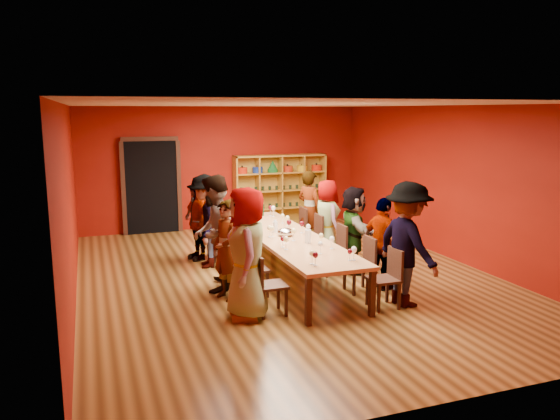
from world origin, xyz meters
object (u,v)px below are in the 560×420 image
object	(u,v)px
chair_person_right_2	(336,247)
chair_person_left_4	(214,233)
person_left_1	(226,250)
chair_person_right_1	(364,261)
chair_person_left_3	(221,240)
chair_person_right_4	(298,226)
person_right_0	(408,244)
person_right_1	(383,244)
person_left_2	(214,233)
spittoon_bowl	(285,232)
person_left_3	(206,221)
person_left_0	(247,253)
person_right_4	(309,210)
shelving_unit	(280,187)
chair_person_left_1	(249,266)
person_left_4	(197,221)
tasting_table	(287,238)
person_right_2	(354,230)
wine_bottle	(262,210)
chair_person_right_0	(388,275)
chair_person_left_0	(266,282)
chair_person_left_2	(240,258)
chair_person_right_3	(314,235)

from	to	relation	value
chair_person_right_2	chair_person_left_4	bearing A→B (deg)	135.30
person_left_1	chair_person_right_1	size ratio (longest dim) A/B	1.76
chair_person_left_3	chair_person_right_4	bearing A→B (deg)	18.84
chair_person_left_4	chair_person_right_2	size ratio (longest dim) A/B	1.00
person_right_0	person_right_1	bearing A→B (deg)	-9.62
person_left_2	person_right_1	size ratio (longest dim) A/B	1.24
chair_person_right_2	spittoon_bowl	xyz separation A→B (m)	(-0.94, 0.08, 0.32)
person_left_3	person_left_0	bearing A→B (deg)	8.92
chair_person_left_3	chair_person_right_4	distance (m)	1.92
person_right_1	person_right_4	world-z (taller)	person_right_4
person_left_1	chair_person_right_2	world-z (taller)	person_left_1
shelving_unit	chair_person_left_1	xyz separation A→B (m)	(-2.31, -5.05, -0.49)
person_left_4	person_right_1	bearing A→B (deg)	24.07
person_left_3	tasting_table	bearing A→B (deg)	54.99
person_right_0	person_right_2	bearing A→B (deg)	-7.87
person_left_1	wine_bottle	size ratio (longest dim) A/B	4.64
chair_person_left_4	spittoon_bowl	world-z (taller)	spittoon_bowl
person_left_0	chair_person_right_4	size ratio (longest dim) A/B	2.10
person_right_2	chair_person_right_4	size ratio (longest dim) A/B	1.77
person_left_2	shelving_unit	bearing A→B (deg)	170.90
person_left_1	chair_person_left_4	size ratio (longest dim) A/B	1.76
person_left_2	person_right_4	xyz separation A→B (m)	(2.50, 1.99, -0.11)
chair_person_left_1	person_right_4	size ratio (longest dim) A/B	0.53
person_right_1	chair_person_right_4	xyz separation A→B (m)	(-0.34, 2.88, -0.26)
tasting_table	person_right_2	size ratio (longest dim) A/B	2.86
tasting_table	person_left_2	world-z (taller)	person_left_2
person_right_2	tasting_table	bearing A→B (deg)	95.90
person_left_4	chair_person_right_0	size ratio (longest dim) A/B	1.71
chair_person_left_0	person_left_1	size ratio (longest dim) A/B	0.57
person_left_4	person_right_4	world-z (taller)	person_right_4
tasting_table	person_right_1	size ratio (longest dim) A/B	2.96
chair_person_right_1	person_right_4	distance (m)	2.91
chair_person_right_4	tasting_table	bearing A→B (deg)	-117.33
person_right_2	wine_bottle	bearing A→B (deg)	39.10
tasting_table	person_left_0	world-z (taller)	person_left_0
person_right_2	chair_person_right_4	xyz separation A→B (m)	(-0.34, 1.85, -0.29)
chair_person_left_3	person_right_0	distance (m)	3.73
chair_person_left_2	chair_person_right_0	world-z (taller)	same
chair_person_right_2	person_left_4	bearing A→B (deg)	140.14
chair_person_left_2	person_right_2	xyz separation A→B (m)	(2.16, 0.14, 0.29)
person_left_3	chair_person_left_1	bearing A→B (deg)	17.27
person_right_1	chair_person_right_3	distance (m)	2.11
chair_person_right_0	chair_person_right_1	world-z (taller)	same
chair_person_left_3	chair_person_right_4	size ratio (longest dim) A/B	1.00
chair_person_right_1	person_right_1	xyz separation A→B (m)	(0.34, 0.00, 0.26)
chair_person_left_0	person_right_4	world-z (taller)	person_right_4
spittoon_bowl	chair_person_left_2	bearing A→B (deg)	-165.82
chair_person_left_0	person_left_4	xyz separation A→B (m)	(-0.34, 3.30, 0.26)
shelving_unit	chair_person_right_1	distance (m)	5.48
chair_person_right_1	person_right_2	size ratio (longest dim) A/B	0.57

